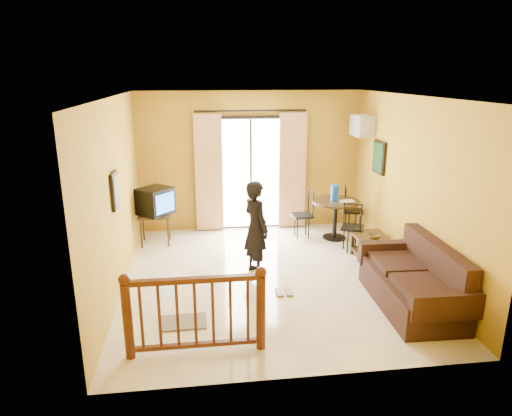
{
  "coord_description": "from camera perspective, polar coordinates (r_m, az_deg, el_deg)",
  "views": [
    {
      "loc": [
        -1.06,
        -6.56,
        3.12
      ],
      "look_at": [
        -0.18,
        0.2,
        1.1
      ],
      "focal_mm": 32.0,
      "sensor_mm": 36.0,
      "label": 1
    }
  ],
  "objects": [
    {
      "name": "serving_tray",
      "position": [
        8.86,
        11.25,
        0.85
      ],
      "size": [
        0.29,
        0.2,
        0.02
      ],
      "primitive_type": "cube",
      "rotation": [
        0.0,
        0.0,
        0.08
      ],
      "color": "#F0EBCD",
      "rests_on": "dining_table"
    },
    {
      "name": "dining_chairs",
      "position": [
        9.05,
        9.79,
        -3.9
      ],
      "size": [
        1.55,
        1.52,
        0.95
      ],
      "color": "black",
      "rests_on": "ground"
    },
    {
      "name": "standing_person",
      "position": [
        7.23,
        -0.02,
        -2.5
      ],
      "size": [
        0.57,
        0.66,
        1.53
      ],
      "primitive_type": "imported",
      "rotation": [
        0.0,
        0.0,
        2.01
      ],
      "color": "black",
      "rests_on": "ground"
    },
    {
      "name": "sofa",
      "position": [
        6.74,
        19.31,
        -8.85
      ],
      "size": [
        0.93,
        1.92,
        0.91
      ],
      "rotation": [
        0.0,
        0.0,
        -0.03
      ],
      "color": "black",
      "rests_on": "ground"
    },
    {
      "name": "stair_balustrade",
      "position": [
        5.31,
        -7.62,
        -12.4
      ],
      "size": [
        1.63,
        0.13,
        1.04
      ],
      "color": "#471E0F",
      "rests_on": "ground"
    },
    {
      "name": "botanical_print",
      "position": [
        8.64,
        15.11,
        6.15
      ],
      "size": [
        0.05,
        0.5,
        0.6
      ],
      "color": "black",
      "rests_on": "room_shell"
    },
    {
      "name": "picture_left",
      "position": [
        6.65,
        -17.19,
        2.11
      ],
      "size": [
        0.05,
        0.42,
        0.52
      ],
      "color": "black",
      "rests_on": "room_shell"
    },
    {
      "name": "balcony_door",
      "position": [
        9.26,
        -0.65,
        4.45
      ],
      "size": [
        2.25,
        0.14,
        2.46
      ],
      "color": "black",
      "rests_on": "ground"
    },
    {
      "name": "ground",
      "position": [
        7.34,
        1.64,
        -8.65
      ],
      "size": [
        5.0,
        5.0,
        0.0
      ],
      "primitive_type": "plane",
      "color": "beige",
      "rests_on": "ground"
    },
    {
      "name": "air_conditioner",
      "position": [
        9.13,
        13.07,
        9.99
      ],
      "size": [
        0.31,
        0.6,
        0.4
      ],
      "color": "silver",
      "rests_on": "room_shell"
    },
    {
      "name": "sandals",
      "position": [
        6.85,
        3.52,
        -10.48
      ],
      "size": [
        0.25,
        0.25,
        0.03
      ],
      "color": "brown",
      "rests_on": "ground"
    },
    {
      "name": "room_shell",
      "position": [
        6.79,
        1.76,
        4.47
      ],
      "size": [
        5.0,
        5.0,
        5.0
      ],
      "color": "white",
      "rests_on": "ground"
    },
    {
      "name": "water_jug",
      "position": [
        8.84,
        9.81,
        1.85
      ],
      "size": [
        0.16,
        0.16,
        0.31
      ],
      "primitive_type": "cylinder",
      "color": "blue",
      "rests_on": "dining_table"
    },
    {
      "name": "doormat",
      "position": [
        6.19,
        -9.08,
        -13.89
      ],
      "size": [
        0.61,
        0.41,
        0.02
      ],
      "primitive_type": "cube",
      "rotation": [
        0.0,
        0.0,
        0.02
      ],
      "color": "#635C4F",
      "rests_on": "ground"
    },
    {
      "name": "coffee_table",
      "position": [
        8.0,
        14.53,
        -4.73
      ],
      "size": [
        0.55,
        0.99,
        0.44
      ],
      "color": "black",
      "rests_on": "ground"
    },
    {
      "name": "dining_table",
      "position": [
        8.94,
        9.91,
        -0.06
      ],
      "size": [
        0.92,
        0.92,
        0.77
      ],
      "color": "black",
      "rests_on": "ground"
    },
    {
      "name": "television",
      "position": [
        8.67,
        -12.46,
        0.85
      ],
      "size": [
        0.74,
        0.75,
        0.5
      ],
      "rotation": [
        0.0,
        0.0,
        0.84
      ],
      "color": "black",
      "rests_on": "tv_table"
    },
    {
      "name": "tv_table",
      "position": [
        8.77,
        -12.54,
        -1.22
      ],
      "size": [
        0.59,
        0.49,
        0.59
      ],
      "color": "black",
      "rests_on": "ground"
    },
    {
      "name": "bowl",
      "position": [
        7.97,
        14.54,
        -3.47
      ],
      "size": [
        0.25,
        0.25,
        0.06
      ],
      "primitive_type": "imported",
      "rotation": [
        0.0,
        0.0,
        -0.32
      ],
      "color": "brown",
      "rests_on": "coffee_table"
    }
  ]
}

